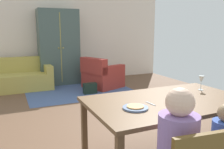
{
  "coord_description": "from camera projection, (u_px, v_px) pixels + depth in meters",
  "views": [
    {
      "loc": [
        -1.35,
        -3.18,
        1.5
      ],
      "look_at": [
        0.1,
        0.04,
        0.85
      ],
      "focal_mm": 37.7,
      "sensor_mm": 36.0,
      "label": 1
    }
  ],
  "objects": [
    {
      "name": "couch",
      "position": [
        11.0,
        79.0,
        6.04
      ],
      "size": [
        1.99,
        0.86,
        0.82
      ],
      "color": "#B1A049",
      "rests_on": "ground_plane"
    },
    {
      "name": "area_rug",
      "position": [
        80.0,
        91.0,
        5.95
      ],
      "size": [
        2.6,
        1.8,
        0.01
      ],
      "primitive_type": "cube",
      "color": "#425784",
      "rests_on": "ground_plane"
    },
    {
      "name": "pizza_near_man",
      "position": [
        135.0,
        106.0,
        2.28
      ],
      "size": [
        0.17,
        0.17,
        0.01
      ],
      "primitive_type": "cylinder",
      "color": "tan",
      "rests_on": "plate_near_man"
    },
    {
      "name": "fork",
      "position": [
        151.0,
        104.0,
        2.44
      ],
      "size": [
        0.03,
        0.15,
        0.01
      ],
      "primitive_type": "cube",
      "rotation": [
        0.0,
        0.0,
        0.08
      ],
      "color": "silver",
      "rests_on": "dining_table"
    },
    {
      "name": "plate_near_child",
      "position": [
        180.0,
        103.0,
        2.43
      ],
      "size": [
        0.25,
        0.25,
        0.02
      ],
      "primitive_type": "cylinder",
      "color": "teal",
      "rests_on": "dining_table"
    },
    {
      "name": "back_wall",
      "position": [
        55.0,
        36.0,
        6.95
      ],
      "size": [
        6.92,
        0.1,
        2.7
      ],
      "primitive_type": "cube",
      "color": "beige",
      "rests_on": "ground_plane"
    },
    {
      "name": "knife",
      "position": [
        174.0,
        95.0,
        2.74
      ],
      "size": [
        0.04,
        0.17,
        0.01
      ],
      "primitive_type": "cube",
      "rotation": [
        0.0,
        0.0,
        -0.16
      ],
      "color": "silver",
      "rests_on": "dining_table"
    },
    {
      "name": "ground_plane",
      "position": [
        93.0,
        116.0,
        4.25
      ],
      "size": [
        6.92,
        6.49,
        0.02
      ],
      "primitive_type": "cube",
      "color": "brown"
    },
    {
      "name": "armchair",
      "position": [
        102.0,
        76.0,
        6.32
      ],
      "size": [
        1.11,
        1.11,
        0.82
      ],
      "color": "maroon",
      "rests_on": "ground_plane"
    },
    {
      "name": "handbag",
      "position": [
        90.0,
        88.0,
        5.73
      ],
      "size": [
        0.32,
        0.16,
        0.26
      ],
      "primitive_type": "cube",
      "color": "black",
      "rests_on": "ground_plane"
    },
    {
      "name": "wine_glass",
      "position": [
        201.0,
        80.0,
        2.98
      ],
      "size": [
        0.07,
        0.07,
        0.19
      ],
      "color": "silver",
      "rests_on": "dining_table"
    },
    {
      "name": "plate_near_man",
      "position": [
        135.0,
        108.0,
        2.28
      ],
      "size": [
        0.25,
        0.25,
        0.02
      ],
      "primitive_type": "cylinder",
      "color": "slate",
      "rests_on": "dining_table"
    },
    {
      "name": "dining_table",
      "position": [
        168.0,
        105.0,
        2.6
      ],
      "size": [
        1.78,
        1.06,
        0.76
      ],
      "color": "brown",
      "rests_on": "ground_plane"
    },
    {
      "name": "pizza_near_child",
      "position": [
        180.0,
        102.0,
        2.42
      ],
      "size": [
        0.17,
        0.17,
        0.01
      ],
      "primitive_type": "cylinder",
      "color": "gold",
      "rests_on": "plate_near_child"
    },
    {
      "name": "armoire",
      "position": [
        59.0,
        47.0,
        6.66
      ],
      "size": [
        1.1,
        0.59,
        2.1
      ],
      "color": "#42544F",
      "rests_on": "ground_plane"
    }
  ]
}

